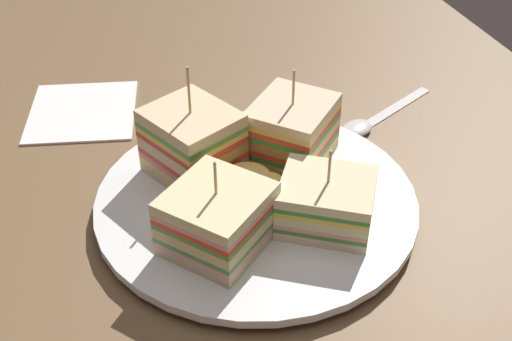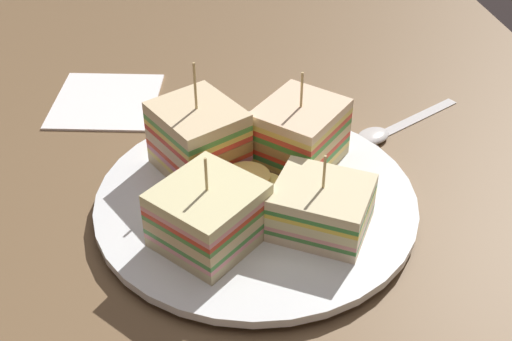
{
  "view_description": "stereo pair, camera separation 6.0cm",
  "coord_description": "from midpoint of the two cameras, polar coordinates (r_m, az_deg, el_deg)",
  "views": [
    {
      "loc": [
        -45.94,
        14.44,
        40.89
      ],
      "look_at": [
        0.0,
        0.0,
        4.51
      ],
      "focal_mm": 47.26,
      "sensor_mm": 36.0,
      "label": 1
    },
    {
      "loc": [
        -47.39,
        8.58,
        40.89
      ],
      "look_at": [
        0.0,
        0.0,
        4.51
      ],
      "focal_mm": 47.26,
      "sensor_mm": 36.0,
      "label": 2
    }
  ],
  "objects": [
    {
      "name": "sandwich_wedge_1",
      "position": [
        0.56,
        -6.36,
        -4.2
      ],
      "size": [
        10.86,
        10.91,
        8.57
      ],
      "rotation": [
        0.0,
        0.0,
        5.43
      ],
      "color": "beige",
      "rests_on": "plate"
    },
    {
      "name": "spoon",
      "position": [
        0.75,
        7.13,
        3.96
      ],
      "size": [
        8.57,
        14.3,
        1.0
      ],
      "rotation": [
        0.0,
        0.0,
        2.04
      ],
      "color": "silver",
      "rests_on": "ground_plane"
    },
    {
      "name": "sandwich_wedge_2",
      "position": [
        0.58,
        2.99,
        -2.82
      ],
      "size": [
        9.97,
        10.37,
        7.69
      ],
      "rotation": [
        0.0,
        0.0,
        7.32
      ],
      "color": "beige",
      "rests_on": "plate"
    },
    {
      "name": "sandwich_wedge_3",
      "position": [
        0.65,
        0.39,
        3.2
      ],
      "size": [
        10.57,
        10.55,
        9.83
      ],
      "rotation": [
        0.0,
        0.0,
        8.66
      ],
      "color": "#DAC589",
      "rests_on": "plate"
    },
    {
      "name": "napkin",
      "position": [
        0.8,
        -16.61,
        4.82
      ],
      "size": [
        14.68,
        14.16,
        0.5
      ],
      "primitive_type": "cube",
      "rotation": [
        0.0,
        0.0,
        -0.21
      ],
      "color": "white",
      "rests_on": "ground_plane"
    },
    {
      "name": "ground_plane",
      "position": [
        0.64,
        -2.71,
        -3.99
      ],
      "size": [
        118.81,
        83.3,
        1.8
      ],
      "primitive_type": "cube",
      "color": "brown"
    },
    {
      "name": "chip_pile",
      "position": [
        0.61,
        -2.56,
        -1.56
      ],
      "size": [
        6.79,
        6.82,
        2.91
      ],
      "color": "#EEC26D",
      "rests_on": "plate"
    },
    {
      "name": "sandwich_wedge_0",
      "position": [
        0.64,
        -8.09,
        2.17
      ],
      "size": [
        10.27,
        9.8,
        11.46
      ],
      "rotation": [
        0.0,
        0.0,
        3.61
      ],
      "color": "beige",
      "rests_on": "plate"
    },
    {
      "name": "plate",
      "position": [
        0.63,
        -2.76,
        -2.73
      ],
      "size": [
        29.7,
        29.7,
        1.51
      ],
      "color": "white",
      "rests_on": "ground_plane"
    }
  ]
}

